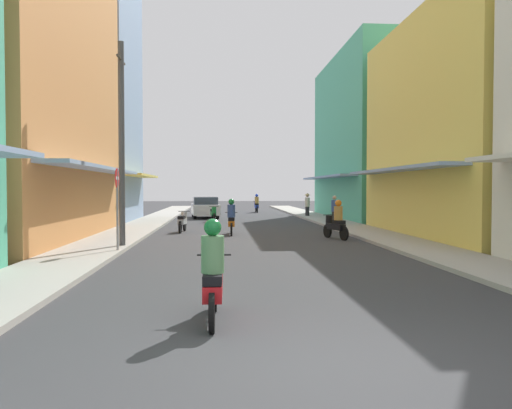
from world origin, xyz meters
TOP-DOWN VIEW (x-y plane):
  - ground_plane at (0.00, 21.36)m, footprint 111.57×111.57m
  - sidewalk_left at (-5.37, 21.36)m, footprint 2.18×58.71m
  - sidewalk_right at (5.37, 21.36)m, footprint 2.18×58.71m
  - building_left_mid at (-9.45, 14.76)m, footprint 7.05×12.85m
  - building_left_far at (-9.45, 25.59)m, footprint 7.05×8.00m
  - building_right_mid at (9.45, 14.90)m, footprint 7.05×11.79m
  - building_right_far at (9.45, 28.51)m, footprint 7.05×13.66m
  - motorbike_green at (-1.65, 25.47)m, footprint 0.55×1.81m
  - motorbike_red at (-1.37, 2.28)m, footprint 0.55×1.81m
  - motorbike_orange at (-0.76, 16.81)m, footprint 0.55×1.81m
  - motorbike_blue at (1.87, 37.39)m, footprint 0.55×1.81m
  - motorbike_silver at (-2.98, 18.30)m, footprint 0.55×1.81m
  - motorbike_black at (3.37, 14.51)m, footprint 0.75×1.74m
  - parked_car at (-2.26, 29.62)m, footprint 2.13×4.25m
  - pedestrian_far at (4.90, 29.84)m, footprint 0.44×0.44m
  - pedestrian_midway at (5.05, 22.12)m, footprint 0.34×0.34m
  - utility_pole at (-4.53, 11.83)m, footprint 0.20×1.20m
  - street_sign_no_entry at (-4.43, 10.54)m, footprint 0.07×0.60m

SIDE VIEW (x-z plane):
  - ground_plane at x=0.00m, z-range 0.00..0.00m
  - sidewalk_left at x=-5.37m, z-range 0.00..0.12m
  - sidewalk_right at x=5.37m, z-range 0.00..0.12m
  - motorbike_green at x=-1.65m, z-range 0.02..0.99m
  - motorbike_silver at x=-2.98m, z-range 0.02..0.99m
  - motorbike_red at x=-1.37m, z-range -0.09..1.49m
  - motorbike_orange at x=-0.76m, z-range -0.09..1.49m
  - motorbike_blue at x=1.87m, z-range -0.09..1.49m
  - motorbike_black at x=3.37m, z-range -0.09..1.49m
  - parked_car at x=-2.26m, z-range 0.01..1.46m
  - pedestrian_midway at x=5.05m, z-range 0.00..1.64m
  - pedestrian_far at x=4.90m, z-range 0.11..1.82m
  - street_sign_no_entry at x=-4.43m, z-range 0.39..3.04m
  - utility_pole at x=-4.53m, z-range 0.08..6.98m
  - building_right_mid at x=9.45m, z-range 0.00..9.09m
  - building_right_far at x=9.45m, z-range 0.00..10.93m
  - building_left_mid at x=-9.45m, z-range -0.01..11.90m
  - building_left_far at x=-9.45m, z-range -0.01..15.49m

